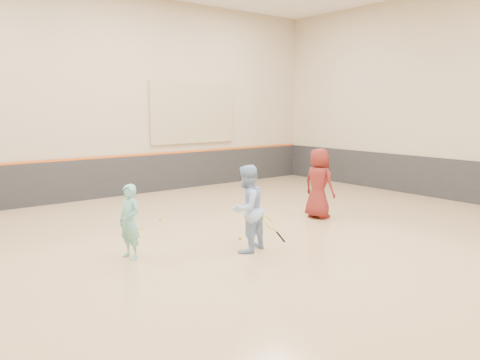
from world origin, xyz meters
TOP-DOWN VIEW (x-y plane):
  - room at (0.00, 0.00)m, footprint 15.04×12.04m
  - wainscot_back at (0.00, 5.97)m, footprint 14.90×0.04m
  - wainscot_right at (7.47, 0.00)m, footprint 0.04×11.90m
  - accent_stripe at (0.00, 5.96)m, footprint 14.90×0.03m
  - acoustic_panel at (2.80, 5.95)m, footprint 3.20×0.08m
  - girl at (-2.18, 0.25)m, footprint 0.42×0.55m
  - instructor at (-0.29, -0.73)m, footprint 0.94×0.83m
  - young_man at (2.79, 0.30)m, footprint 0.61×0.88m
  - held_racket at (0.05, -0.98)m, footprint 0.53×0.53m
  - spare_racket at (-1.26, 1.85)m, footprint 0.63×0.63m
  - ball_under_racket at (0.08, -0.04)m, footprint 0.07×0.07m
  - ball_in_hand at (2.91, 0.11)m, footprint 0.07×0.07m
  - ball_beside_spare at (-0.41, 2.44)m, footprint 0.07×0.07m

SIDE VIEW (x-z plane):
  - ball_under_racket at x=0.08m, z-range 0.00..0.07m
  - ball_beside_spare at x=-0.41m, z-range 0.00..0.07m
  - spare_racket at x=-1.26m, z-range 0.00..0.11m
  - held_racket at x=0.05m, z-range 0.25..0.84m
  - wainscot_back at x=0.00m, z-range 0.00..1.20m
  - wainscot_right at x=7.47m, z-range 0.00..1.20m
  - girl at x=-2.18m, z-range 0.00..1.34m
  - room at x=0.00m, z-range -2.30..3.92m
  - instructor at x=-0.29m, z-range 0.00..1.64m
  - young_man at x=2.79m, z-range 0.00..1.71m
  - ball_in_hand at x=2.91m, z-range 1.08..1.15m
  - accent_stripe at x=0.00m, z-range 1.19..1.25m
  - acoustic_panel at x=2.80m, z-range 1.50..3.50m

